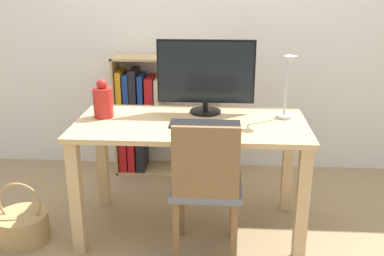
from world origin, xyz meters
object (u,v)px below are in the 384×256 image
Objects in this scene: keyboard at (205,124)px; bookshelf at (148,116)px; monitor at (206,74)px; vase at (103,101)px; basket at (23,226)px; chair at (206,184)px; desk_lamp at (288,81)px.

keyboard is 1.14m from bookshelf.
monitor is 0.64× the size of bookshelf.
bookshelf is at bearing 81.26° from vase.
monitor is 1.49m from basket.
bookshelf is at bearing 125.16° from monitor.
bookshelf reaches higher than basket.
chair is (0.66, -0.37, -0.37)m from vase.
chair is at bearing -29.12° from vase.
vase reaches higher than chair.
keyboard is 1.05× the size of basket.
monitor reaches higher than basket.
vase is 0.25× the size of bookshelf.
desk_lamp is at bearing -15.89° from monitor.
chair is at bearing -66.59° from bookshelf.
desk_lamp reaches higher than chair.
vase reaches higher than keyboard.
desk_lamp is at bearing 36.70° from chair.
bookshelf is (-0.53, 1.22, 0.01)m from chair.
keyboard is 0.66m from vase.
keyboard is at bearing -11.20° from vase.
keyboard reaches higher than basket.
desk_lamp is 0.79m from chair.
desk_lamp is (0.49, -0.14, -0.01)m from monitor.
bookshelf is 2.45× the size of basket.
desk_lamp is at bearing -0.03° from vase.
bookshelf is (-0.51, 0.98, -0.26)m from keyboard.
keyboard is 0.49× the size of chair.
bookshelf reaches higher than chair.
basket is at bearing -170.17° from desk_lamp.
basket is at bearing -172.28° from keyboard.
basket is (-1.15, 0.09, -0.37)m from chair.
monitor is 1.56× the size of basket.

